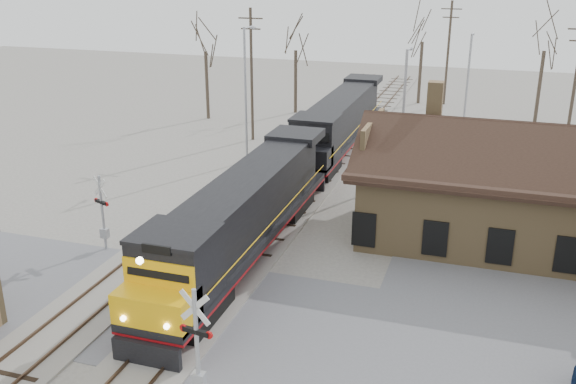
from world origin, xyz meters
TOP-DOWN VIEW (x-y plane):
  - ground at (0.00, 0.00)m, footprint 140.00×140.00m
  - road at (0.00, 0.00)m, footprint 60.00×9.00m
  - track_main at (0.00, 15.00)m, footprint 3.40×90.00m
  - track_siding at (-4.50, 15.00)m, footprint 3.40×90.00m
  - depot at (11.99, 12.00)m, footprint 15.20×9.31m
  - locomotive_lead at (0.00, 5.23)m, footprint 2.93×19.60m
  - locomotive_trailing at (0.00, 25.10)m, footprint 2.93×19.60m
  - crossbuck_near at (2.73, -5.25)m, footprint 1.24×0.33m
  - crossbuck_far at (-7.12, 4.37)m, footprint 1.08×0.50m
  - streetlight_a at (-5.79, 20.87)m, footprint 0.25×2.04m
  - streetlight_b at (5.53, 19.89)m, footprint 0.25×2.04m
  - streetlight_c at (8.81, 32.88)m, footprint 0.25×2.04m
  - utility_pole_a at (-7.57, 26.56)m, footprint 2.00×0.24m
  - utility_pole_b at (6.15, 45.45)m, footprint 2.00×0.24m
  - utility_pole_c at (16.40, 28.62)m, footprint 2.00×0.24m
  - tree_a at (-14.21, 32.30)m, footprint 4.11×4.11m
  - tree_b at (-7.20, 37.18)m, footprint 3.96×3.96m
  - tree_c at (3.58, 45.20)m, footprint 4.14×4.14m
  - tree_d at (14.74, 39.74)m, footprint 4.31×4.31m

SIDE VIEW (x-z plane):
  - ground at x=0.00m, z-range 0.00..0.00m
  - road at x=0.00m, z-range 0.00..0.03m
  - track_main at x=0.00m, z-range -0.05..0.19m
  - track_siding at x=-4.50m, z-range -0.05..0.19m
  - crossbuck_far at x=-7.12m, z-range -0.12..3.86m
  - crossbuck_near at x=2.73m, z-range -0.15..4.19m
  - locomotive_trailing at x=0.00m, z-range 0.23..4.34m
  - locomotive_lead at x=0.00m, z-range 0.11..4.46m
  - depot at x=11.99m, z-range -1.54..6.36m
  - streetlight_c at x=8.81m, z-range 0.53..8.96m
  - streetlight_b at x=5.53m, z-range 0.53..9.25m
  - utility_pole_c at x=16.40m, z-range 0.23..10.45m
  - utility_pole_b at x=6.15m, z-range 0.23..10.45m
  - streetlight_a at x=-5.79m, z-range 0.54..10.17m
  - utility_pole_a at x=-7.57m, z-range 0.23..10.73m
  - tree_b at x=-7.20m, z-range 2.05..11.74m
  - tree_a at x=-14.21m, z-range 2.13..12.20m
  - tree_c at x=3.58m, z-range 2.15..12.29m
  - tree_d at x=14.74m, z-range 2.24..12.79m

